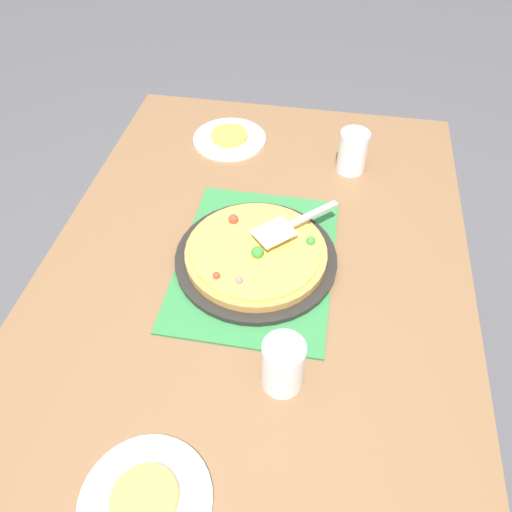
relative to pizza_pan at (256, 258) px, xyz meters
name	(u,v)px	position (x,y,z in m)	size (l,w,h in m)	color
ground_plane	(256,406)	(0.00, 0.00, -0.76)	(8.00, 8.00, 0.00)	#4C4C51
dining_table	(256,291)	(0.00, 0.00, -0.12)	(1.40, 1.00, 0.75)	brown
placemat	(256,261)	(0.00, 0.00, -0.01)	(0.48, 0.36, 0.01)	#2D753D
pizza_pan	(256,258)	(0.00, 0.00, 0.00)	(0.38, 0.38, 0.01)	black
pizza	(256,252)	(0.00, 0.00, 0.02)	(0.33, 0.33, 0.05)	#B78442
plate_near_left	(230,139)	(0.48, 0.17, -0.01)	(0.22, 0.22, 0.01)	white
plate_far_right	(146,501)	(-0.55, 0.09, -0.01)	(0.22, 0.22, 0.01)	white
served_slice_left	(229,135)	(0.48, 0.17, 0.01)	(0.11, 0.11, 0.02)	gold
served_slice_right	(144,499)	(-0.55, 0.09, 0.01)	(0.11, 0.11, 0.02)	#EAB747
cup_near	(353,152)	(0.40, -0.20, 0.05)	(0.08, 0.08, 0.12)	white
cup_far	(283,365)	(-0.30, -0.10, 0.05)	(0.08, 0.08, 0.12)	white
pizza_server	(291,225)	(0.07, -0.07, 0.06)	(0.19, 0.20, 0.01)	silver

